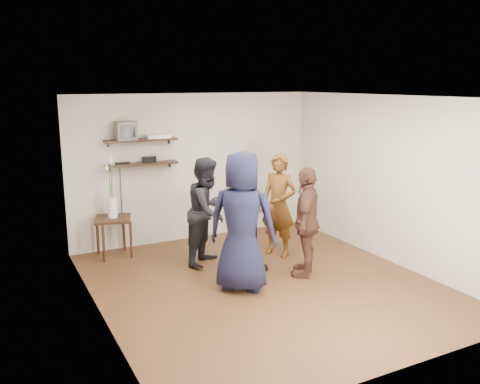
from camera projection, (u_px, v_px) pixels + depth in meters
name	position (u px, v px, depth m)	size (l,w,h in m)	color
room	(265.00, 194.00, 6.88)	(4.58, 5.08, 2.68)	#4D2D18
shelf_upper	(141.00, 140.00, 8.38)	(1.20, 0.25, 0.04)	black
shelf_lower	(142.00, 164.00, 8.47)	(1.20, 0.25, 0.04)	black
crt_monitor	(125.00, 131.00, 8.23)	(0.32, 0.30, 0.30)	#59595B
dvd_deck	(158.00, 136.00, 8.50)	(0.40, 0.24, 0.06)	silver
radio	(149.00, 159.00, 8.51)	(0.22, 0.10, 0.10)	black
power_strip	(121.00, 163.00, 8.35)	(0.30, 0.05, 0.03)	black
side_table	(113.00, 224.00, 8.19)	(0.68, 0.68, 0.65)	black
vase_lilies	(112.00, 197.00, 8.10)	(0.20, 0.21, 1.05)	white
drinks_table	(255.00, 228.00, 7.60)	(0.55, 0.55, 1.00)	black
wine_glass_fl	(253.00, 197.00, 7.44)	(0.07, 0.07, 0.20)	silver
wine_glass_fr	(259.00, 197.00, 7.48)	(0.06, 0.06, 0.19)	silver
wine_glass_bl	(251.00, 195.00, 7.54)	(0.07, 0.07, 0.21)	silver
wine_glass_br	(257.00, 195.00, 7.51)	(0.07, 0.07, 0.22)	silver
person_plaid	(279.00, 205.00, 8.21)	(0.61, 0.40, 1.68)	#A31F12
person_dark	(208.00, 211.00, 7.84)	(0.82, 0.64, 1.68)	black
person_navy	(242.00, 222.00, 6.80)	(0.94, 0.61, 1.92)	black
person_brown	(307.00, 222.00, 7.36)	(0.95, 0.39, 1.61)	#4B2B20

